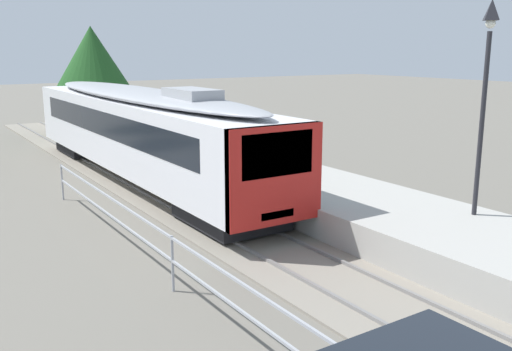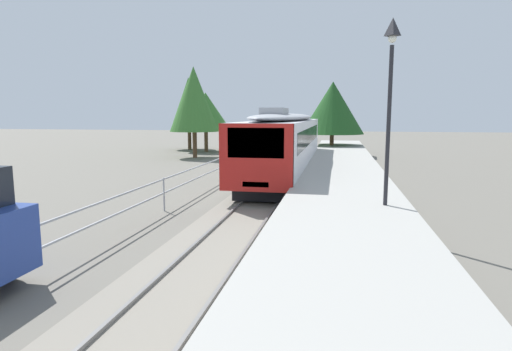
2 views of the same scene
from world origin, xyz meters
name	(u,v)px [view 1 (image 1 of 2)]	position (x,y,z in m)	size (l,w,h in m)	color
ground_plane	(167,273)	(-3.00, 22.00, 0.00)	(160.00, 160.00, 0.00)	#6B665B
track_rails	(274,248)	(0.00, 22.00, 0.03)	(3.20, 60.00, 0.14)	gray
commuter_train	(139,127)	(0.00, 31.12, 2.14)	(2.82, 18.78, 3.74)	silver
station_platform	(366,213)	(3.25, 22.00, 0.45)	(3.90, 60.00, 0.90)	#A8A59E
platform_lamp_mid_platform	(487,68)	(4.41, 19.29, 4.62)	(0.34, 0.34, 5.35)	#232328
tree_distant_centre	(92,65)	(2.47, 44.69, 4.17)	(5.52, 5.52, 6.44)	brown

